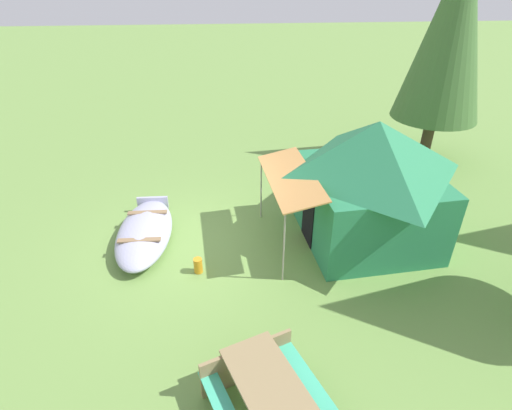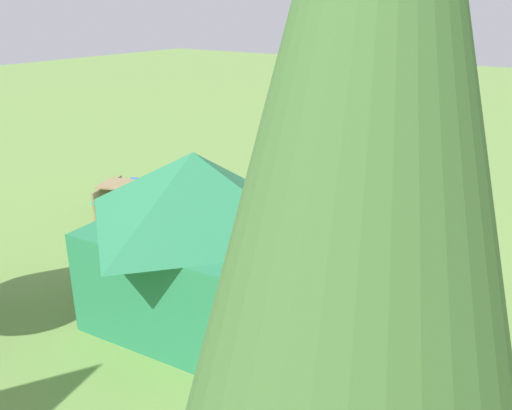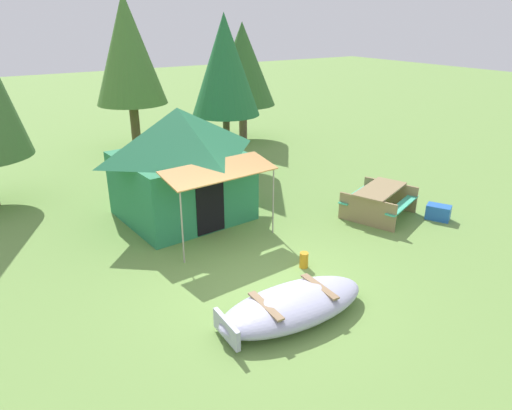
# 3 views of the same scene
# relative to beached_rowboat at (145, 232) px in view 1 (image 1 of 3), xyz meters

# --- Properties ---
(ground_plane) EXTENTS (80.00, 80.00, 0.00)m
(ground_plane) POSITION_rel_beached_rowboat_xyz_m (0.25, 1.24, -0.25)
(ground_plane) COLOR #6E9647
(beached_rowboat) EXTENTS (2.89, 1.29, 0.48)m
(beached_rowboat) POSITION_rel_beached_rowboat_xyz_m (0.00, 0.00, 0.00)
(beached_rowboat) COLOR #A8A9C5
(beached_rowboat) RESTS_ON ground_plane
(canvas_cabin_tent) EXTENTS (3.40, 4.04, 2.86)m
(canvas_cabin_tent) POSITION_rel_beached_rowboat_xyz_m (0.24, 5.16, 1.24)
(canvas_cabin_tent) COLOR #2A8051
(canvas_cabin_tent) RESTS_ON ground_plane
(picnic_table) EXTENTS (2.15, 2.04, 0.77)m
(picnic_table) POSITION_rel_beached_rowboat_xyz_m (4.61, 2.41, 0.23)
(picnic_table) COLOR #927B53
(picnic_table) RESTS_ON ground_plane
(fuel_can) EXTENTS (0.26, 0.26, 0.34)m
(fuel_can) POSITION_rel_beached_rowboat_xyz_m (1.25, 1.28, -0.08)
(fuel_can) COLOR orange
(fuel_can) RESTS_ON ground_plane
(pine_tree_back_left) EXTENTS (2.64, 2.64, 6.61)m
(pine_tree_back_left) POSITION_rel_beached_rowboat_xyz_m (-3.99, 8.64, 3.76)
(pine_tree_back_left) COLOR #463526
(pine_tree_back_left) RESTS_ON ground_plane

